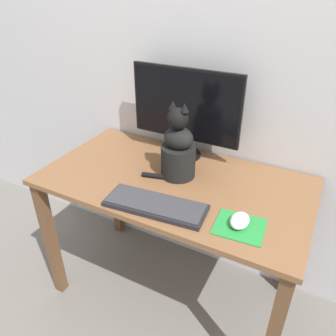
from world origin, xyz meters
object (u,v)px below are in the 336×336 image
Objects in this scene: monitor at (185,109)px; keyboard at (155,205)px; cat at (179,150)px; computer_mouse_right at (240,220)px.

monitor reaches higher than keyboard.
keyboard is 1.18× the size of cat.
computer_mouse_right reaches higher than keyboard.
monitor is at bearing 136.08° from computer_mouse_right.
monitor is 1.54× the size of cat.
monitor is at bearing 95.30° from keyboard.
monitor reaches higher than cat.
keyboard is 0.33m from computer_mouse_right.
monitor reaches higher than computer_mouse_right.
cat is (0.06, -0.19, -0.11)m from monitor.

